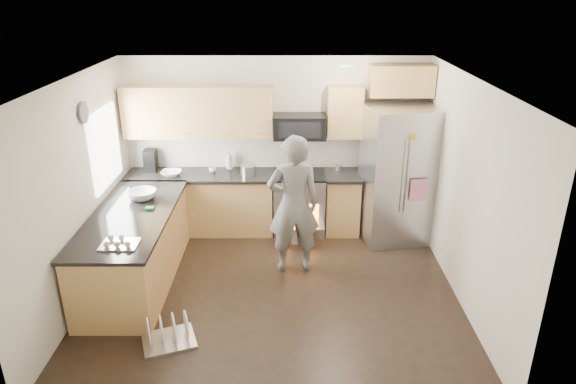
{
  "coord_description": "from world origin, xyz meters",
  "views": [
    {
      "loc": [
        0.2,
        -5.46,
        3.57
      ],
      "look_at": [
        0.18,
        0.5,
        1.12
      ],
      "focal_mm": 32.0,
      "sensor_mm": 36.0,
      "label": 1
    }
  ],
  "objects_px": {
    "refrigerator": "(398,175)",
    "dish_rack": "(168,335)",
    "stove_range": "(299,189)",
    "person": "(294,205)"
  },
  "relations": [
    {
      "from": "stove_range",
      "to": "person",
      "type": "bearing_deg",
      "value": -94.75
    },
    {
      "from": "stove_range",
      "to": "refrigerator",
      "type": "bearing_deg",
      "value": -9.7
    },
    {
      "from": "refrigerator",
      "to": "dish_rack",
      "type": "relative_size",
      "value": 3.03
    },
    {
      "from": "stove_range",
      "to": "refrigerator",
      "type": "xyz_separation_m",
      "value": [
        1.42,
        -0.24,
        0.32
      ]
    },
    {
      "from": "stove_range",
      "to": "person",
      "type": "height_order",
      "value": "person"
    },
    {
      "from": "refrigerator",
      "to": "person",
      "type": "bearing_deg",
      "value": -158.99
    },
    {
      "from": "stove_range",
      "to": "dish_rack",
      "type": "relative_size",
      "value": 2.73
    },
    {
      "from": "dish_rack",
      "to": "stove_range",
      "type": "bearing_deg",
      "value": 61.89
    },
    {
      "from": "person",
      "to": "refrigerator",
      "type": "bearing_deg",
      "value": -157.36
    },
    {
      "from": "refrigerator",
      "to": "person",
      "type": "relative_size",
      "value": 1.07
    }
  ]
}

